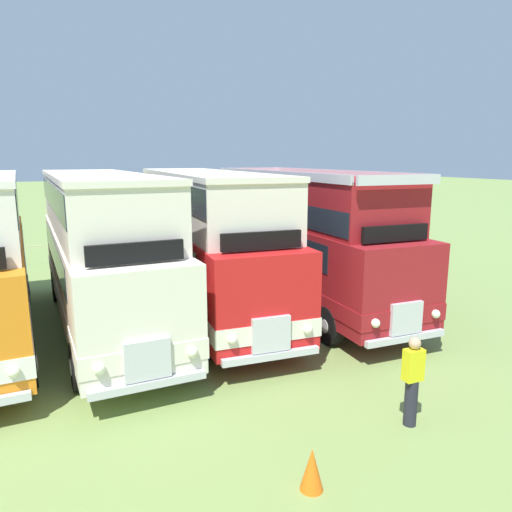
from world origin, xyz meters
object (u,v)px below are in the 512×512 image
(bus_sixth_in_row, at_px, (205,235))
(cone_near_end, at_px, (312,469))
(bus_fifth_in_row, at_px, (101,244))
(bus_seventh_in_row, at_px, (302,234))
(marshal_person, at_px, (412,381))

(bus_sixth_in_row, distance_m, cone_near_end, 9.55)
(bus_fifth_in_row, xyz_separation_m, cone_near_end, (1.99, -8.72, -2.13))
(bus_seventh_in_row, bearing_deg, cone_near_end, -117.77)
(bus_fifth_in_row, height_order, marshal_person, bus_fifth_in_row)
(bus_sixth_in_row, distance_m, bus_seventh_in_row, 3.32)
(bus_fifth_in_row, relative_size, bus_sixth_in_row, 0.96)
(bus_sixth_in_row, height_order, marshal_person, bus_sixth_in_row)
(bus_sixth_in_row, xyz_separation_m, cone_near_end, (-1.30, -9.22, -2.13))
(bus_fifth_in_row, height_order, bus_seventh_in_row, bus_seventh_in_row)
(bus_seventh_in_row, relative_size, cone_near_end, 16.06)
(cone_near_end, bearing_deg, bus_fifth_in_row, 102.84)
(bus_sixth_in_row, height_order, bus_seventh_in_row, bus_seventh_in_row)
(bus_fifth_in_row, distance_m, cone_near_end, 9.19)
(bus_fifth_in_row, distance_m, bus_sixth_in_row, 3.33)
(bus_fifth_in_row, bearing_deg, cone_near_end, -77.16)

